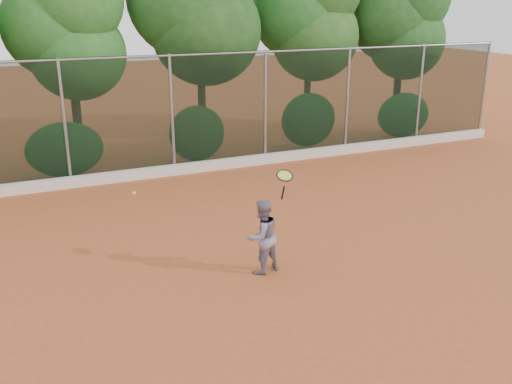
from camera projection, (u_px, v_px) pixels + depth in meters
name	position (u px, v px, depth m)	size (l,w,h in m)	color
ground	(277.00, 268.00, 11.10)	(80.00, 80.00, 0.00)	#A95127
concrete_curb	(176.00, 170.00, 16.94)	(24.00, 0.20, 0.30)	silver
tennis_player	(262.00, 236.00, 10.72)	(0.71, 0.55, 1.45)	slate
chainlink_fence	(172.00, 112.00, 16.55)	(24.09, 0.09, 3.50)	black
foliage_backdrop	(132.00, 18.00, 17.23)	(23.70, 3.63, 7.55)	#452B1A
tennis_racket	(285.00, 178.00, 10.37)	(0.36, 0.34, 0.58)	black
tennis_ball_in_flight	(134.00, 193.00, 9.88)	(0.06, 0.06, 0.06)	#E3F838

